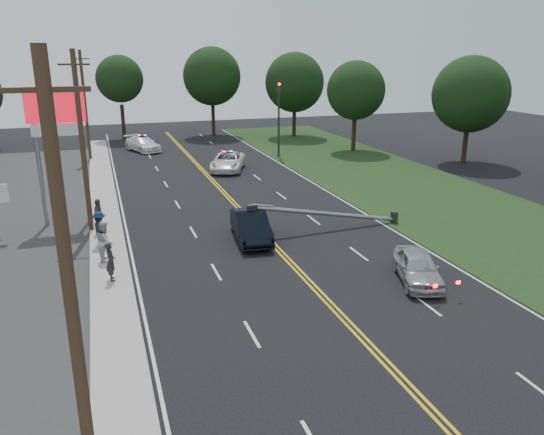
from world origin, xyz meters
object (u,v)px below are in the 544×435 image
object	(u,v)px
traffic_signal	(279,113)
fallen_streetlight	(335,214)
emergency_a	(228,161)
utility_pole_mid	(82,143)
pylon_sign	(57,123)
bystander_c	(100,229)
waiting_sedan	(418,267)
crashed_sedan	(251,226)
bystander_d	(99,216)
bystander_a	(111,261)
emergency_b	(143,144)
utility_pole_far	(85,105)
bystander_b	(105,241)
utility_pole_near	(70,298)

from	to	relation	value
traffic_signal	fallen_streetlight	xyz separation A→B (m)	(-4.11, -22.00, -3.29)
emergency_a	utility_pole_mid	bearing A→B (deg)	-108.26
pylon_sign	bystander_c	bearing A→B (deg)	-70.32
waiting_sedan	crashed_sedan	bearing A→B (deg)	145.15
bystander_d	bystander_c	bearing A→B (deg)	-162.64
crashed_sedan	waiting_sedan	xyz separation A→B (m)	(5.53, -7.61, -0.10)
utility_pole_mid	bystander_d	distance (m)	4.09
traffic_signal	bystander_a	world-z (taller)	traffic_signal
traffic_signal	waiting_sedan	distance (m)	30.28
emergency_b	emergency_a	bearing A→B (deg)	-84.13
traffic_signal	utility_pole_far	xyz separation A→B (m)	(-17.50, 4.00, 0.88)
fallen_streetlight	bystander_d	size ratio (longest dim) A/B	4.76
fallen_streetlight	traffic_signal	bearing A→B (deg)	79.41
fallen_streetlight	waiting_sedan	size ratio (longest dim) A/B	2.30
fallen_streetlight	bystander_d	distance (m)	13.31
utility_pole_far	bystander_b	distance (m)	27.44
traffic_signal	emergency_b	xyz separation A→B (m)	(-12.33, 7.15, -3.47)
utility_pole_mid	emergency_a	bearing A→B (deg)	49.96
waiting_sedan	bystander_c	bearing A→B (deg)	165.56
crashed_sedan	bystander_a	bearing A→B (deg)	-149.00
utility_pole_mid	emergency_a	world-z (taller)	utility_pole_mid
utility_pole_far	waiting_sedan	bearing A→B (deg)	-67.80
emergency_a	traffic_signal	bearing A→B (deg)	57.99
traffic_signal	crashed_sedan	xyz separation A→B (m)	(-9.21, -22.23, -3.42)
waiting_sedan	bystander_d	size ratio (longest dim) A/B	2.07
utility_pole_mid	bystander_b	bearing A→B (deg)	-82.29
pylon_sign	emergency_b	bearing A→B (deg)	74.38
traffic_signal	bystander_c	bearing A→B (deg)	-129.05
emergency_a	bystander_d	world-z (taller)	bystander_d
traffic_signal	bystander_b	size ratio (longest dim) A/B	3.58
emergency_a	bystander_b	distance (m)	21.42
emergency_b	bystander_b	bearing A→B (deg)	-120.27
fallen_streetlight	crashed_sedan	bearing A→B (deg)	-177.34
pylon_sign	bystander_d	bearing A→B (deg)	-58.16
utility_pole_mid	utility_pole_far	bearing A→B (deg)	90.00
fallen_streetlight	utility_pole_near	bearing A→B (deg)	-129.92
emergency_a	bystander_a	size ratio (longest dim) A/B	3.11
bystander_c	traffic_signal	bearing A→B (deg)	-47.85
utility_pole_near	emergency_b	bearing A→B (deg)	83.46
fallen_streetlight	bystander_b	xyz separation A→B (m)	(-12.69, -1.14, 0.18)
utility_pole_far	emergency_a	distance (m)	14.82
pylon_sign	traffic_signal	world-z (taller)	pylon_sign
pylon_sign	utility_pole_near	bearing A→B (deg)	-86.62
utility_pole_far	emergency_b	size ratio (longest dim) A/B	1.97
emergency_b	utility_pole_near	bearing A→B (deg)	-118.40
waiting_sedan	pylon_sign	bearing A→B (deg)	156.68
bystander_a	bystander_d	size ratio (longest dim) A/B	0.90
bystander_c	bystander_d	size ratio (longest dim) A/B	0.94
waiting_sedan	bystander_a	xyz separation A→B (m)	(-12.96, 4.16, 0.31)
crashed_sedan	pylon_sign	bearing A→B (deg)	153.04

